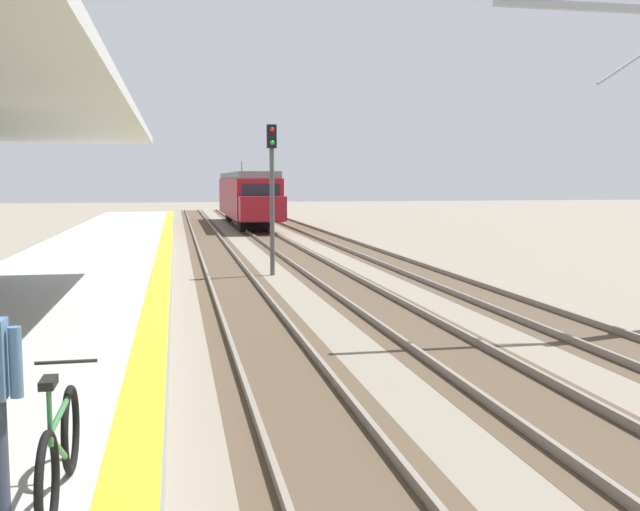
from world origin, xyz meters
The scene contains 7 objects.
station_platform centered at (-2.50, 16.00, 0.45)m, with size 5.00×80.00×0.91m.
track_pair_nearest_platform centered at (1.90, 20.00, 0.05)m, with size 2.34×120.00×0.16m.
track_pair_middle centered at (5.30, 20.00, 0.05)m, with size 2.34×120.00×0.16m.
track_pair_far_side centered at (8.70, 20.00, 0.05)m, with size 2.34×120.00×0.16m.
approaching_train centered at (5.30, 51.82, 2.18)m, with size 2.93×19.60×4.76m.
bicycle_beside_commuter centered at (-0.73, 4.51, 1.29)m, with size 0.48×1.82×1.04m.
rail_signal_post centered at (3.44, 23.85, 3.19)m, with size 0.32×0.34×5.20m.
Camera 1 is at (0.16, -0.97, 3.30)m, focal length 40.49 mm.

